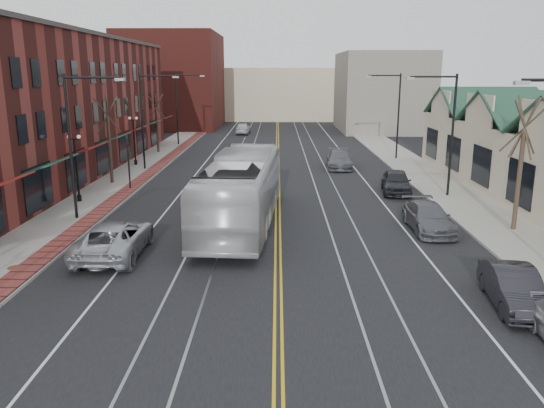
{
  "coord_description": "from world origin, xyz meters",
  "views": [
    {
      "loc": [
        -0.05,
        -13.08,
        8.2
      ],
      "look_at": [
        -0.29,
        11.89,
        2.0
      ],
      "focal_mm": 35.0,
      "sensor_mm": 36.0,
      "label": 1
    }
  ],
  "objects_px": {
    "parked_car_b": "(514,288)",
    "parked_car_c": "(428,217)",
    "transit_bus": "(241,190)",
    "parked_car_d": "(396,182)",
    "parked_suv": "(114,238)"
  },
  "relations": [
    {
      "from": "transit_bus",
      "to": "parked_car_d",
      "type": "bearing_deg",
      "value": -137.78
    },
    {
      "from": "parked_car_d",
      "to": "transit_bus",
      "type": "bearing_deg",
      "value": -133.78
    },
    {
      "from": "parked_car_b",
      "to": "parked_car_c",
      "type": "relative_size",
      "value": 0.88
    },
    {
      "from": "parked_suv",
      "to": "parked_car_b",
      "type": "height_order",
      "value": "parked_suv"
    },
    {
      "from": "transit_bus",
      "to": "parked_suv",
      "type": "height_order",
      "value": "transit_bus"
    },
    {
      "from": "parked_car_b",
      "to": "parked_car_d",
      "type": "distance_m",
      "value": 18.6
    },
    {
      "from": "transit_bus",
      "to": "parked_car_d",
      "type": "xyz_separation_m",
      "value": [
        10.28,
        8.11,
        -1.14
      ]
    },
    {
      "from": "transit_bus",
      "to": "parked_car_c",
      "type": "relative_size",
      "value": 2.83
    },
    {
      "from": "parked_car_b",
      "to": "parked_car_c",
      "type": "distance_m",
      "value": 9.49
    },
    {
      "from": "parked_car_b",
      "to": "parked_car_c",
      "type": "bearing_deg",
      "value": 99.09
    },
    {
      "from": "transit_bus",
      "to": "parked_car_c",
      "type": "distance_m",
      "value": 10.13
    },
    {
      "from": "parked_car_b",
      "to": "parked_car_d",
      "type": "bearing_deg",
      "value": 96.91
    },
    {
      "from": "transit_bus",
      "to": "parked_car_d",
      "type": "distance_m",
      "value": 13.15
    },
    {
      "from": "parked_car_c",
      "to": "parked_suv",
      "type": "bearing_deg",
      "value": -165.81
    },
    {
      "from": "transit_bus",
      "to": "parked_car_b",
      "type": "relative_size",
      "value": 3.21
    }
  ]
}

